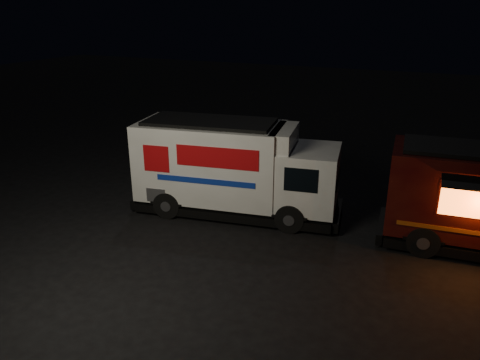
# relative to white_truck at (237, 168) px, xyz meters

# --- Properties ---
(ground) EXTENTS (80.00, 80.00, 0.00)m
(ground) POSITION_rel_white_truck_xyz_m (-0.46, -2.66, -1.44)
(ground) COLOR black
(ground) RESTS_ON ground
(white_truck) EXTENTS (6.63, 3.19, 2.88)m
(white_truck) POSITION_rel_white_truck_xyz_m (0.00, 0.00, 0.00)
(white_truck) COLOR white
(white_truck) RESTS_ON ground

